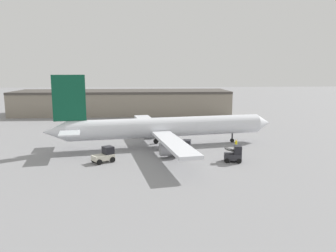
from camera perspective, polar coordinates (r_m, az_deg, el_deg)
name	(u,v)px	position (r m, az deg, el deg)	size (l,w,h in m)	color
ground_plane	(168,146)	(58.06, 0.00, -3.48)	(400.00, 400.00, 0.00)	gray
terminal_building	(123,102)	(101.16, -7.82, 4.15)	(63.63, 16.48, 7.12)	gray
airplane	(162,127)	(57.12, -1.10, -0.23)	(40.60, 37.32, 12.53)	silver
ground_crew_worker	(236,144)	(56.66, 11.77, -3.08)	(0.37, 0.37, 1.70)	#1E2338
baggage_tug	(183,147)	(53.11, 2.70, -3.67)	(3.21, 2.70, 2.13)	beige
belt_loader_truck	(234,154)	(48.95, 11.46, -4.86)	(2.76, 2.41, 2.41)	#2D2D33
pushback_tug	(105,155)	(48.69, -10.96, -5.00)	(3.52, 3.29, 2.25)	beige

